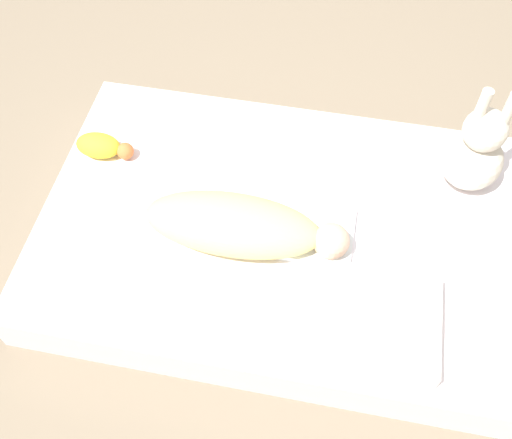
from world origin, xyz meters
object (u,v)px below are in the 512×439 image
(bunny_plush, at_px, (475,152))
(turtle_plush, at_px, (102,146))
(swaddled_baby, at_px, (240,226))
(pillow, at_px, (382,323))

(bunny_plush, bearing_deg, turtle_plush, -174.35)
(swaddled_baby, relative_size, turtle_plush, 3.14)
(turtle_plush, bearing_deg, bunny_plush, 5.65)
(pillow, distance_m, bunny_plush, 0.62)
(turtle_plush, bearing_deg, pillow, -25.69)
(bunny_plush, distance_m, turtle_plush, 1.17)
(pillow, relative_size, bunny_plush, 0.80)
(pillow, distance_m, turtle_plush, 1.04)
(swaddled_baby, distance_m, pillow, 0.48)
(swaddled_baby, height_order, bunny_plush, bunny_plush)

